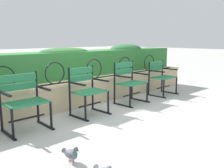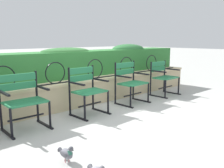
# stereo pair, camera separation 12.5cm
# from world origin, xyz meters

# --- Properties ---
(ground_plane) EXTENTS (60.00, 60.00, 0.00)m
(ground_plane) POSITION_xyz_m (0.00, 0.00, 0.00)
(ground_plane) COLOR #ADADA8
(stone_wall) EXTENTS (6.74, 0.41, 0.54)m
(stone_wall) POSITION_xyz_m (0.00, 0.95, 0.27)
(stone_wall) COLOR #C6B289
(stone_wall) RESTS_ON ground
(iron_arch_fence) EXTENTS (6.22, 0.02, 0.42)m
(iron_arch_fence) POSITION_xyz_m (-0.24, 0.88, 0.72)
(iron_arch_fence) COLOR black
(iron_arch_fence) RESTS_ON stone_wall
(hedge_row) EXTENTS (6.61, 0.69, 0.70)m
(hedge_row) POSITION_xyz_m (-0.03, 1.47, 0.87)
(hedge_row) COLOR #2D7033
(hedge_row) RESTS_ON stone_wall
(park_chair_leftmost) EXTENTS (0.64, 0.53, 0.87)m
(park_chair_leftmost) POSITION_xyz_m (-1.58, 0.41, 0.47)
(park_chair_leftmost) COLOR #237547
(park_chair_leftmost) RESTS_ON ground
(park_chair_centre_left) EXTENTS (0.62, 0.55, 0.88)m
(park_chair_centre_left) POSITION_xyz_m (-0.40, 0.36, 0.47)
(park_chair_centre_left) COLOR #237547
(park_chair_centre_left) RESTS_ON ground
(park_chair_centre_right) EXTENTS (0.66, 0.55, 0.90)m
(park_chair_centre_right) POSITION_xyz_m (0.78, 0.38, 0.47)
(park_chair_centre_right) COLOR #237547
(park_chair_centre_right) RESTS_ON ground
(park_chair_rightmost) EXTENTS (0.64, 0.54, 0.83)m
(park_chair_rightmost) POSITION_xyz_m (1.96, 0.38, 0.46)
(park_chair_rightmost) COLOR #237547
(park_chair_rightmost) RESTS_ON ground
(pigeon_far_side) EXTENTS (0.11, 0.29, 0.22)m
(pigeon_far_side) POSITION_xyz_m (-1.68, -0.96, 0.11)
(pigeon_far_side) COLOR #5B5B66
(pigeon_far_side) RESTS_ON ground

